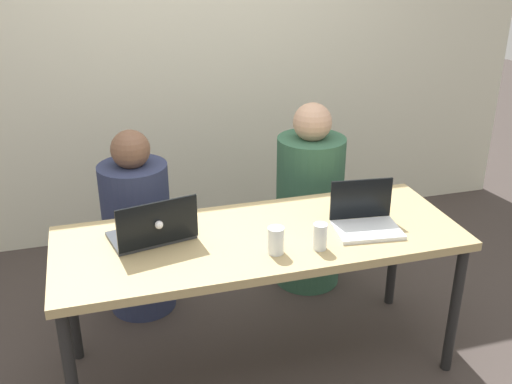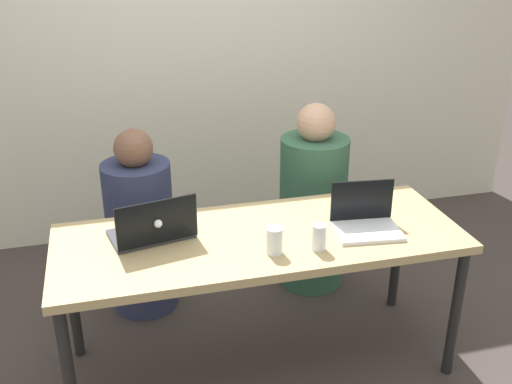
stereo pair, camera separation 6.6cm
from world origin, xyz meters
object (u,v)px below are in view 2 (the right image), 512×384
at_px(person_on_right, 313,207).
at_px(laptop_front_right, 365,220).
at_px(laptop_back_left, 153,230).
at_px(person_on_left, 141,231).
at_px(water_glass_center, 274,242).
at_px(water_glass_right, 319,239).

height_order(person_on_right, laptop_front_right, person_on_right).
distance_m(laptop_back_left, laptop_front_right, 0.95).
xyz_separation_m(person_on_left, water_glass_center, (0.51, -0.84, 0.30)).
distance_m(laptop_back_left, water_glass_center, 0.54).
bearing_deg(person_on_left, person_on_right, 162.99).
height_order(person_on_left, water_glass_center, person_on_left).
distance_m(person_on_left, person_on_right, 0.99).
bearing_deg(water_glass_right, person_on_right, 71.46).
relative_size(laptop_front_right, water_glass_right, 2.70).
bearing_deg(person_on_left, water_glass_center, 104.40).
xyz_separation_m(person_on_right, laptop_front_right, (-0.02, -0.73, 0.27)).
height_order(water_glass_center, water_glass_right, water_glass_center).
height_order(laptop_back_left, water_glass_center, laptop_back_left).
bearing_deg(water_glass_right, person_on_left, 129.40).
relative_size(person_on_right, water_glass_right, 9.51).
distance_m(person_on_right, water_glass_right, 0.94).
height_order(person_on_left, water_glass_right, person_on_left).
height_order(person_on_right, laptop_back_left, person_on_right).
bearing_deg(person_on_left, laptop_front_right, 125.94).
bearing_deg(water_glass_center, person_on_left, 121.40).
bearing_deg(water_glass_center, laptop_back_left, 152.45).
relative_size(laptop_front_right, water_glass_center, 2.67).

